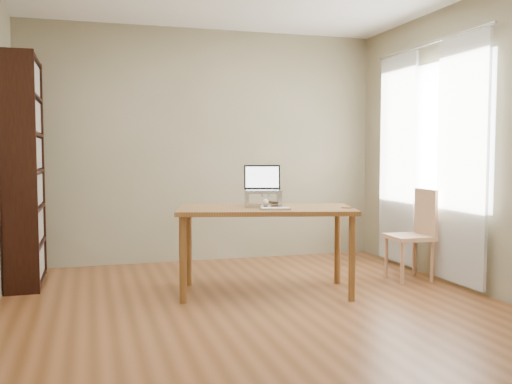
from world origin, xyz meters
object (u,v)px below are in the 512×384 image
at_px(desk, 266,218).
at_px(bookshelf, 25,172).
at_px(chair, 415,231).
at_px(keyboard, 275,209).
at_px(cat, 264,200).
at_px(laptop, 261,185).

bearing_deg(desk, bookshelf, 168.98).
bearing_deg(chair, keyboard, -166.98).
relative_size(desk, chair, 1.88).
height_order(bookshelf, desk, bookshelf).
distance_m(bookshelf, desk, 2.28).
bearing_deg(chair, bookshelf, 168.05).
bearing_deg(desk, cat, 93.71).
bearing_deg(chair, desk, -175.10).
bearing_deg(keyboard, desk, 103.75).
height_order(laptop, cat, laptop).
relative_size(bookshelf, laptop, 5.64).
distance_m(bookshelf, cat, 2.23).
bearing_deg(chair, cat, -179.21).
relative_size(desk, cat, 3.50).
xyz_separation_m(desk, cat, (0.02, 0.11, 0.15)).
bearing_deg(keyboard, chair, 21.59).
bearing_deg(chair, laptop, 179.80).
xyz_separation_m(desk, laptop, (0.00, 0.14, 0.28)).
distance_m(laptop, keyboard, 0.40).
distance_m(bookshelf, keyboard, 2.38).
xyz_separation_m(laptop, chair, (1.54, -0.04, -0.47)).
relative_size(bookshelf, keyboard, 7.77).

